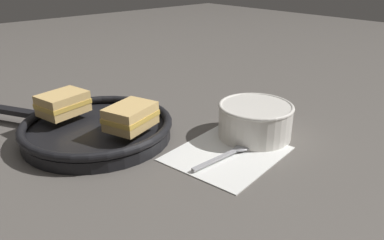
% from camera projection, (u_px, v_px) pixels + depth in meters
% --- Properties ---
extents(ground_plane, '(4.00, 4.00, 0.00)m').
position_uv_depth(ground_plane, '(197.00, 143.00, 0.78)').
color(ground_plane, '#56514C').
extents(napkin, '(0.24, 0.22, 0.00)m').
position_uv_depth(napkin, '(227.00, 153.00, 0.74)').
color(napkin, white).
rests_on(napkin, ground_plane).
extents(soup_bowl, '(0.16, 0.16, 0.07)m').
position_uv_depth(soup_bowl, '(255.00, 119.00, 0.80)').
color(soup_bowl, silver).
rests_on(soup_bowl, ground_plane).
extents(spoon, '(0.16, 0.03, 0.01)m').
position_uv_depth(spoon, '(236.00, 150.00, 0.74)').
color(spoon, '#9E9EA3').
rests_on(spoon, napkin).
extents(skillet, '(0.32, 0.43, 0.04)m').
position_uv_depth(skillet, '(97.00, 128.00, 0.80)').
color(skillet, black).
rests_on(skillet, ground_plane).
extents(sandwich_near_left, '(0.12, 0.10, 0.05)m').
position_uv_depth(sandwich_near_left, '(131.00, 116.00, 0.75)').
color(sandwich_near_left, '#DBB26B').
rests_on(sandwich_near_left, skillet).
extents(sandwich_near_right, '(0.11, 0.09, 0.05)m').
position_uv_depth(sandwich_near_right, '(63.00, 103.00, 0.82)').
color(sandwich_near_right, '#DBB26B').
rests_on(sandwich_near_right, skillet).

